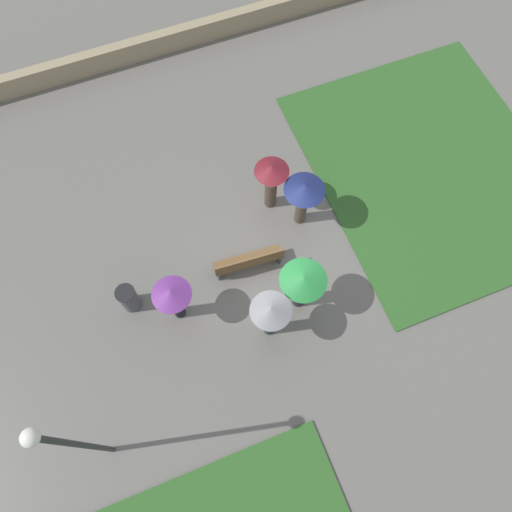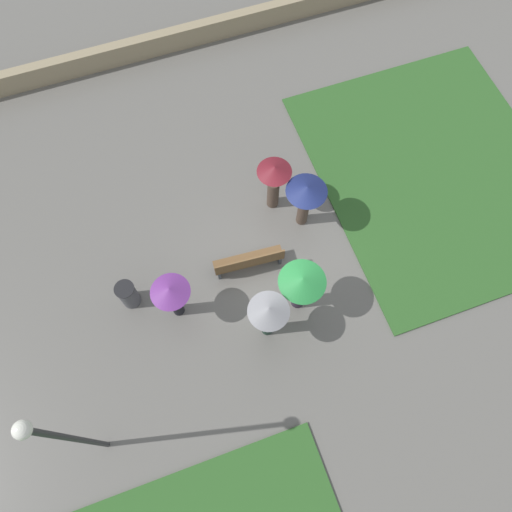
{
  "view_description": "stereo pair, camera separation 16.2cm",
  "coord_description": "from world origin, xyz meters",
  "px_view_note": "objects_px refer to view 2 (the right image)",
  "views": [
    {
      "loc": [
        2.4,
        4.65,
        13.06
      ],
      "look_at": [
        0.54,
        -0.09,
        1.18
      ],
      "focal_mm": 35.0,
      "sensor_mm": 36.0,
      "label": 1
    },
    {
      "loc": [
        2.25,
        4.71,
        13.06
      ],
      "look_at": [
        0.54,
        -0.09,
        1.18
      ],
      "focal_mm": 35.0,
      "sensor_mm": 36.0,
      "label": 2
    }
  ],
  "objects_px": {
    "crowd_person_maroon": "(274,180)",
    "crowd_person_green": "(301,285)",
    "crowd_person_navy": "(306,196)",
    "trash_bin": "(128,295)",
    "lamp_post": "(61,437)",
    "crowd_person_purple": "(172,295)",
    "park_bench": "(249,261)",
    "crowd_person_grey": "(268,314)"
  },
  "relations": [
    {
      "from": "crowd_person_maroon",
      "to": "crowd_person_green",
      "type": "distance_m",
      "value": 3.17
    },
    {
      "from": "crowd_person_navy",
      "to": "trash_bin",
      "type": "bearing_deg",
      "value": -55.67
    },
    {
      "from": "lamp_post",
      "to": "crowd_person_purple",
      "type": "xyz_separation_m",
      "value": [
        -2.61,
        -2.7,
        -1.85
      ]
    },
    {
      "from": "park_bench",
      "to": "trash_bin",
      "type": "bearing_deg",
      "value": 1.5
    },
    {
      "from": "park_bench",
      "to": "crowd_person_purple",
      "type": "bearing_deg",
      "value": 18.07
    },
    {
      "from": "park_bench",
      "to": "crowd_person_maroon",
      "type": "bearing_deg",
      "value": -123.28
    },
    {
      "from": "lamp_post",
      "to": "crowd_person_grey",
      "type": "xyz_separation_m",
      "value": [
        -4.68,
        -1.38,
        -1.7
      ]
    },
    {
      "from": "lamp_post",
      "to": "trash_bin",
      "type": "xyz_separation_m",
      "value": [
        -1.48,
        -3.41,
        -2.69
      ]
    },
    {
      "from": "lamp_post",
      "to": "crowd_person_green",
      "type": "xyz_separation_m",
      "value": [
        -5.72,
        -1.84,
        -1.78
      ]
    },
    {
      "from": "crowd_person_navy",
      "to": "crowd_person_grey",
      "type": "height_order",
      "value": "crowd_person_grey"
    },
    {
      "from": "park_bench",
      "to": "crowd_person_green",
      "type": "bearing_deg",
      "value": 127.31
    },
    {
      "from": "crowd_person_navy",
      "to": "crowd_person_purple",
      "type": "height_order",
      "value": "crowd_person_navy"
    },
    {
      "from": "park_bench",
      "to": "lamp_post",
      "type": "bearing_deg",
      "value": 38.36
    },
    {
      "from": "park_bench",
      "to": "crowd_person_purple",
      "type": "xyz_separation_m",
      "value": [
        2.21,
        0.53,
        0.85
      ]
    },
    {
      "from": "crowd_person_maroon",
      "to": "crowd_person_purple",
      "type": "height_order",
      "value": "crowd_person_maroon"
    },
    {
      "from": "crowd_person_purple",
      "to": "crowd_person_maroon",
      "type": "bearing_deg",
      "value": 127.24
    },
    {
      "from": "crowd_person_navy",
      "to": "crowd_person_purple",
      "type": "relative_size",
      "value": 1.06
    },
    {
      "from": "crowd_person_purple",
      "to": "crowd_person_navy",
      "type": "bearing_deg",
      "value": 113.88
    },
    {
      "from": "crowd_person_maroon",
      "to": "crowd_person_purple",
      "type": "bearing_deg",
      "value": -29.6
    },
    {
      "from": "crowd_person_navy",
      "to": "crowd_person_grey",
      "type": "bearing_deg",
      "value": -10.67
    },
    {
      "from": "crowd_person_navy",
      "to": "crowd_person_maroon",
      "type": "height_order",
      "value": "crowd_person_maroon"
    },
    {
      "from": "crowd_person_grey",
      "to": "crowd_person_purple",
      "type": "height_order",
      "value": "crowd_person_grey"
    },
    {
      "from": "park_bench",
      "to": "trash_bin",
      "type": "relative_size",
      "value": 2.04
    },
    {
      "from": "trash_bin",
      "to": "crowd_person_grey",
      "type": "bearing_deg",
      "value": 147.67
    },
    {
      "from": "crowd_person_grey",
      "to": "crowd_person_green",
      "type": "xyz_separation_m",
      "value": [
        -1.04,
        -0.45,
        -0.08
      ]
    },
    {
      "from": "trash_bin",
      "to": "crowd_person_purple",
      "type": "relative_size",
      "value": 0.54
    },
    {
      "from": "crowd_person_navy",
      "to": "crowd_person_maroon",
      "type": "xyz_separation_m",
      "value": [
        0.6,
        -0.82,
        -0.09
      ]
    },
    {
      "from": "lamp_post",
      "to": "crowd_person_maroon",
      "type": "distance_m",
      "value": 8.14
    },
    {
      "from": "crowd_person_grey",
      "to": "crowd_person_maroon",
      "type": "xyz_separation_m",
      "value": [
        -1.49,
        -3.59,
        -0.15
      ]
    },
    {
      "from": "crowd_person_purple",
      "to": "lamp_post",
      "type": "bearing_deg",
      "value": -39.33
    },
    {
      "from": "crowd_person_grey",
      "to": "crowd_person_purple",
      "type": "xyz_separation_m",
      "value": [
        2.07,
        -1.32,
        -0.14
      ]
    },
    {
      "from": "trash_bin",
      "to": "crowd_person_green",
      "type": "relative_size",
      "value": 0.52
    },
    {
      "from": "crowd_person_navy",
      "to": "crowd_person_maroon",
      "type": "distance_m",
      "value": 1.02
    },
    {
      "from": "crowd_person_green",
      "to": "crowd_person_purple",
      "type": "height_order",
      "value": "crowd_person_green"
    },
    {
      "from": "crowd_person_navy",
      "to": "crowd_person_green",
      "type": "height_order",
      "value": "crowd_person_navy"
    },
    {
      "from": "crowd_person_green",
      "to": "crowd_person_purple",
      "type": "distance_m",
      "value": 3.23
    },
    {
      "from": "park_bench",
      "to": "lamp_post",
      "type": "distance_m",
      "value": 6.4
    },
    {
      "from": "trash_bin",
      "to": "crowd_person_purple",
      "type": "xyz_separation_m",
      "value": [
        -1.13,
        0.71,
        0.84
      ]
    },
    {
      "from": "trash_bin",
      "to": "crowd_person_navy",
      "type": "xyz_separation_m",
      "value": [
        -5.29,
        -0.74,
        0.93
      ]
    },
    {
      "from": "crowd_person_grey",
      "to": "crowd_person_purple",
      "type": "distance_m",
      "value": 2.46
    },
    {
      "from": "lamp_post",
      "to": "crowd_person_green",
      "type": "bearing_deg",
      "value": -162.21
    },
    {
      "from": "lamp_post",
      "to": "crowd_person_grey",
      "type": "bearing_deg",
      "value": -163.52
    }
  ]
}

